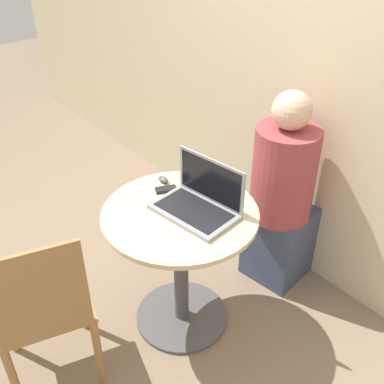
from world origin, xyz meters
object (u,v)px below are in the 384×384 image
at_px(laptop, 199,201).
at_px(cell_phone, 166,189).
at_px(chair_empty, 44,311).
at_px(person_seated, 285,205).

xyz_separation_m(laptop, cell_phone, (-0.23, -0.02, -0.04)).
height_order(laptop, chair_empty, laptop).
bearing_deg(chair_empty, cell_phone, 97.48).
distance_m(chair_empty, person_seated, 1.36).
distance_m(laptop, person_seated, 0.67).
xyz_separation_m(laptop, chair_empty, (-0.13, -0.75, -0.30)).
xyz_separation_m(cell_phone, person_seated, (0.26, 0.63, -0.23)).
bearing_deg(person_seated, laptop, -92.82).
xyz_separation_m(cell_phone, chair_empty, (0.10, -0.73, -0.26)).
height_order(laptop, person_seated, person_seated).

